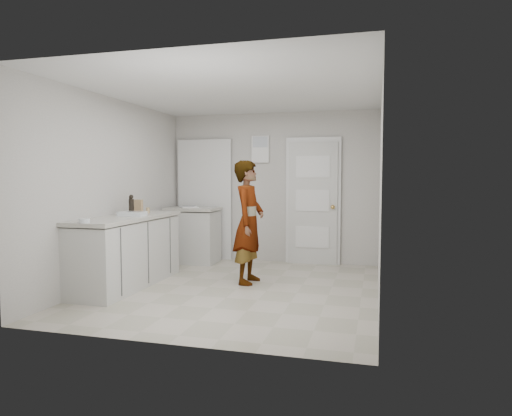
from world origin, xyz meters
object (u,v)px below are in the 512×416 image
(egg_bowl, at_px, (84,221))
(person, at_px, (249,222))
(spice_jar, at_px, (148,210))
(baking_dish, at_px, (132,214))
(oil_cruet_a, at_px, (131,205))
(cake_mix_box, at_px, (139,206))
(oil_cruet_b, at_px, (131,206))

(egg_bowl, bearing_deg, person, 44.64)
(spice_jar, bearing_deg, baking_dish, -85.47)
(spice_jar, relative_size, oil_cruet_a, 0.28)
(person, distance_m, baking_dish, 1.54)
(egg_bowl, bearing_deg, cake_mix_box, 93.83)
(oil_cruet_a, bearing_deg, oil_cruet_b, 125.11)
(spice_jar, bearing_deg, egg_bowl, -90.60)
(spice_jar, distance_m, oil_cruet_a, 0.39)
(person, xyz_separation_m, cake_mix_box, (-1.59, -0.11, 0.19))
(spice_jar, bearing_deg, person, 1.52)
(oil_cruet_b, distance_m, egg_bowl, 1.15)
(spice_jar, distance_m, oil_cruet_b, 0.32)
(cake_mix_box, relative_size, spice_jar, 2.49)
(person, distance_m, oil_cruet_a, 1.59)
(oil_cruet_a, height_order, egg_bowl, oil_cruet_a)
(spice_jar, bearing_deg, cake_mix_box, -146.18)
(person, bearing_deg, cake_mix_box, 95.94)
(person, xyz_separation_m, baking_dish, (-1.44, -0.54, 0.12))
(oil_cruet_a, bearing_deg, person, 15.35)
(person, bearing_deg, oil_cruet_b, 104.00)
(spice_jar, distance_m, egg_bowl, 1.44)
(baking_dish, bearing_deg, person, 20.47)
(person, bearing_deg, oil_cruet_a, 107.30)
(spice_jar, height_order, egg_bowl, spice_jar)
(oil_cruet_a, bearing_deg, spice_jar, 83.85)
(cake_mix_box, xyz_separation_m, baking_dish, (0.15, -0.43, -0.07))
(cake_mix_box, relative_size, egg_bowl, 1.56)
(oil_cruet_a, relative_size, egg_bowl, 2.25)
(oil_cruet_b, bearing_deg, baking_dish, -55.70)
(egg_bowl, bearing_deg, oil_cruet_a, 91.39)
(egg_bowl, bearing_deg, oil_cruet_b, 94.14)
(person, relative_size, spice_jar, 21.65)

